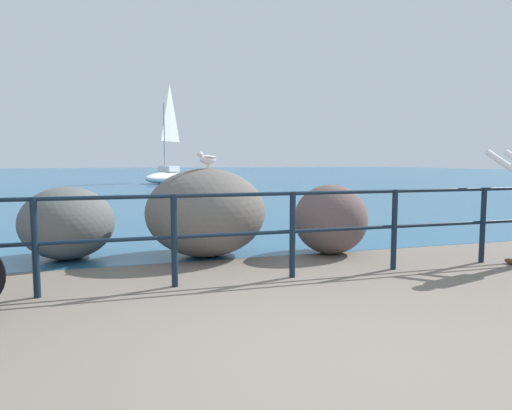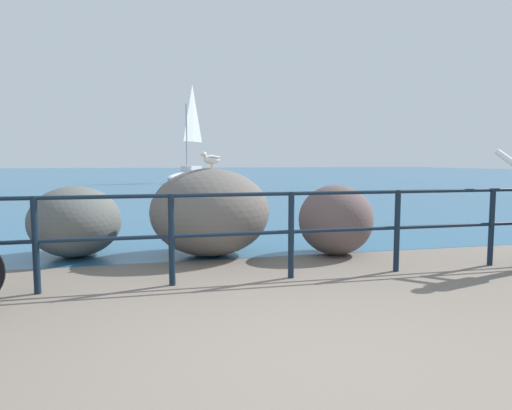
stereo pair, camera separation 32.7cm
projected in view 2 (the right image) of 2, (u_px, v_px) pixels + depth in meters
The scene contains 8 objects.
ground_plane at pixel (166, 190), 22.52m from camera, with size 120.00×120.00×0.10m, color #6B6056.
sea_surface at pixel (154, 174), 49.91m from camera, with size 120.00×90.00×0.01m, color #285B7F.
promenade_railing at pixel (233, 226), 5.17m from camera, with size 9.75×0.07×1.02m.
breakwater_boulder_main at pixel (210, 212), 6.63m from camera, with size 1.73×1.57×1.27m.
breakwater_boulder_left at pixel (75, 221), 6.56m from camera, with size 1.29×1.36×1.02m.
breakwater_boulder_right at pixel (336, 220), 6.70m from camera, with size 1.09×1.08×1.03m.
seagull at pixel (211, 158), 6.48m from camera, with size 0.34×0.20×0.23m.
sailboat at pixel (189, 172), 28.66m from camera, with size 3.68×4.30×6.16m.
Camera 2 is at (-0.95, -2.90, 1.38)m, focal length 32.00 mm.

